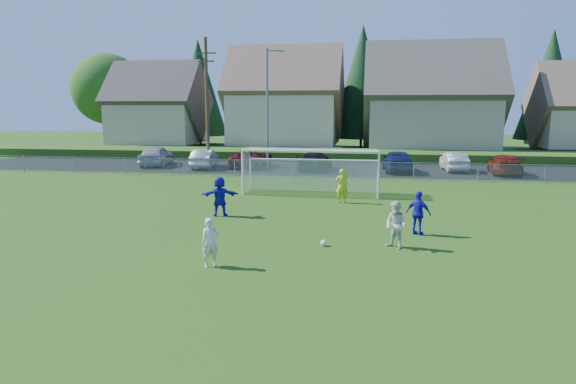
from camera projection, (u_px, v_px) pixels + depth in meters
name	position (u px, v px, depth m)	size (l,w,h in m)	color
ground	(237.00, 298.00, 12.93)	(160.00, 160.00, 0.00)	#193D0C
asphalt_lot	(329.00, 169.00, 39.70)	(60.00, 60.00, 0.00)	black
grass_embankment	(335.00, 155.00, 46.93)	(70.00, 6.00, 0.80)	#1E420F
soccer_ball	(324.00, 243.00, 17.76)	(0.22, 0.22, 0.22)	white
player_white_a	(210.00, 242.00, 15.40)	(0.54, 0.36, 1.49)	silver
player_white_b	(396.00, 225.00, 17.36)	(0.79, 0.61, 1.62)	silver
player_blue_a	(418.00, 213.00, 19.21)	(0.97, 0.40, 1.65)	#1712B0
player_blue_b	(220.00, 196.00, 22.54)	(1.63, 0.52, 1.76)	#1712B0
goalkeeper	(342.00, 186.00, 25.64)	(0.63, 0.41, 1.72)	#BFD318
car_a	(156.00, 156.00, 41.66)	(1.95, 4.84, 1.65)	#9D9EA4
car_b	(204.00, 159.00, 40.17)	(1.52, 4.36, 1.44)	beige
car_c	(251.00, 158.00, 40.66)	(2.41, 5.24, 1.46)	#560916
car_d	(315.00, 161.00, 38.91)	(1.89, 4.66, 1.35)	black
car_e	(397.00, 161.00, 37.80)	(1.92, 4.77, 1.62)	#161D4E
car_f	(454.00, 162.00, 38.32)	(1.47, 4.21, 1.39)	silver
car_g	(505.00, 164.00, 36.48)	(1.96, 4.82, 1.40)	#66170B
soccer_goal	(311.00, 164.00, 28.29)	(7.42, 1.90, 2.50)	white
chainlink_fence	(322.00, 169.00, 34.24)	(52.06, 0.06, 1.20)	gray
streetlight	(268.00, 105.00, 38.15)	(1.38, 0.18, 9.00)	slate
utility_pole	(207.00, 102.00, 39.87)	(1.60, 0.26, 10.00)	#473321
houses_row	(361.00, 81.00, 52.74)	(53.90, 11.45, 13.27)	tan
tree_row	(354.00, 88.00, 59.06)	(65.98, 12.36, 13.80)	#382616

